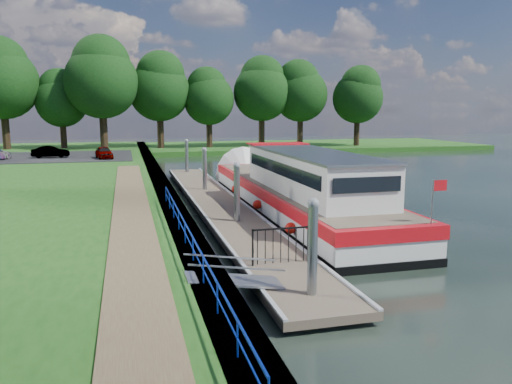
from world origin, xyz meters
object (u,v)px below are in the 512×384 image
object	(u,v)px
pontoon	(218,206)
car_a	(104,152)
car_b	(50,152)
barge	(290,189)

from	to	relation	value
pontoon	car_a	bearing A→B (deg)	106.53
car_a	car_b	bearing A→B (deg)	147.65
car_b	pontoon	bearing A→B (deg)	-156.35
pontoon	barge	xyz separation A→B (m)	(3.60, -0.94, 0.90)
pontoon	car_b	distance (m)	26.24
pontoon	car_a	xyz separation A→B (m)	(-6.47, 21.78, 1.19)
car_b	car_a	bearing A→B (deg)	-113.53
barge	car_a	world-z (taller)	barge
barge	car_b	size ratio (longest dim) A/B	6.55
barge	car_b	world-z (taller)	barge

